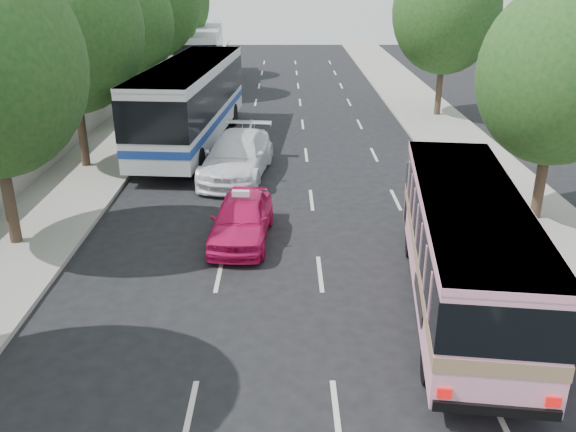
{
  "coord_description": "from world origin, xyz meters",
  "views": [
    {
      "loc": [
        -0.01,
        -11.57,
        8.17
      ],
      "look_at": [
        0.08,
        4.49,
        1.6
      ],
      "focal_mm": 38.0,
      "sensor_mm": 36.0,
      "label": 1
    }
  ],
  "objects_px": {
    "pink_taxi": "(242,218)",
    "tour_coach_front": "(191,97)",
    "white_pickup": "(237,156)",
    "tour_coach_rear": "(202,50)",
    "pink_bus": "(466,239)"
  },
  "relations": [
    {
      "from": "pink_taxi",
      "to": "tour_coach_front",
      "type": "relative_size",
      "value": 0.33
    },
    {
      "from": "white_pickup",
      "to": "tour_coach_front",
      "type": "height_order",
      "value": "tour_coach_front"
    },
    {
      "from": "pink_taxi",
      "to": "white_pickup",
      "type": "relative_size",
      "value": 0.73
    },
    {
      "from": "white_pickup",
      "to": "tour_coach_front",
      "type": "distance_m",
      "value": 5.59
    },
    {
      "from": "pink_bus",
      "to": "pink_taxi",
      "type": "height_order",
      "value": "pink_bus"
    },
    {
      "from": "pink_bus",
      "to": "white_pickup",
      "type": "distance_m",
      "value": 12.58
    },
    {
      "from": "pink_taxi",
      "to": "tour_coach_rear",
      "type": "distance_m",
      "value": 29.95
    },
    {
      "from": "white_pickup",
      "to": "tour_coach_rear",
      "type": "bearing_deg",
      "value": 107.78
    },
    {
      "from": "pink_taxi",
      "to": "tour_coach_front",
      "type": "distance_m",
      "value": 11.83
    },
    {
      "from": "white_pickup",
      "to": "tour_coach_rear",
      "type": "relative_size",
      "value": 0.46
    },
    {
      "from": "pink_taxi",
      "to": "white_pickup",
      "type": "distance_m",
      "value": 6.57
    },
    {
      "from": "pink_taxi",
      "to": "white_pickup",
      "type": "xyz_separation_m",
      "value": [
        -0.61,
        6.54,
        0.12
      ]
    },
    {
      "from": "pink_bus",
      "to": "tour_coach_rear",
      "type": "xyz_separation_m",
      "value": [
        -10.79,
        33.68,
        0.44
      ]
    },
    {
      "from": "tour_coach_front",
      "to": "pink_taxi",
      "type": "bearing_deg",
      "value": -69.72
    },
    {
      "from": "pink_bus",
      "to": "pink_taxi",
      "type": "xyz_separation_m",
      "value": [
        -5.89,
        4.18,
        -1.16
      ]
    }
  ]
}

